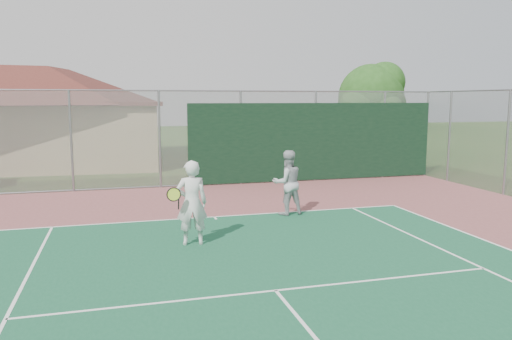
{
  "coord_description": "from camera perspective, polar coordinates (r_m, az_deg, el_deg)",
  "views": [
    {
      "loc": [
        -2.44,
        -1.17,
        3.18
      ],
      "look_at": [
        0.85,
        10.71,
        1.43
      ],
      "focal_mm": 35.0,
      "sensor_mm": 36.0,
      "label": 1
    }
  ],
  "objects": [
    {
      "name": "player_white_front",
      "position": [
        10.97,
        -7.38,
        -3.82
      ],
      "size": [
        0.93,
        0.59,
        1.86
      ],
      "rotation": [
        0.0,
        0.0,
        3.06
      ],
      "color": "silver",
      "rests_on": "ground"
    },
    {
      "name": "player_grey_back",
      "position": [
        13.76,
        3.6,
        -1.52
      ],
      "size": [
        0.92,
        0.75,
        1.79
      ],
      "rotation": [
        0.0,
        0.0,
        3.23
      ],
      "color": "#AAADB0",
      "rests_on": "ground"
    },
    {
      "name": "tree",
      "position": [
        23.48,
        13.18,
        7.9
      ],
      "size": [
        3.49,
        3.31,
        4.87
      ],
      "color": "#382614",
      "rests_on": "ground"
    },
    {
      "name": "back_fence",
      "position": [
        18.77,
        -1.43,
        3.43
      ],
      "size": [
        20.08,
        0.11,
        3.53
      ],
      "color": "gray",
      "rests_on": "ground"
    },
    {
      "name": "clubhouse",
      "position": [
        26.56,
        -24.39,
        6.62
      ],
      "size": [
        13.41,
        9.31,
        5.61
      ],
      "rotation": [
        0.0,
        0.0,
        -0.05
      ],
      "color": "tan",
      "rests_on": "ground"
    },
    {
      "name": "side_fence_right",
      "position": [
        18.54,
        26.75,
        2.77
      ],
      "size": [
        0.08,
        9.0,
        3.5
      ],
      "color": "gray",
      "rests_on": "ground"
    }
  ]
}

